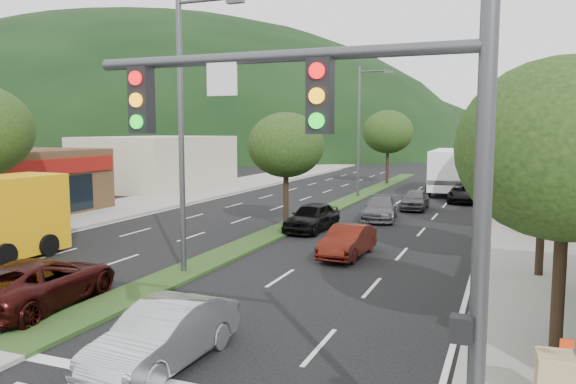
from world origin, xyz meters
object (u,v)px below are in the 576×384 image
at_px(tree_r_b, 546,135).
at_px(tree_r_d, 530,130).
at_px(sedan_silver, 164,335).
at_px(car_queue_a, 312,217).
at_px(tree_r_e, 526,134).
at_px(car_queue_d, 464,193).
at_px(tree_med_far, 388,132).
at_px(tree_med_near, 286,145).
at_px(car_queue_c, 348,241).
at_px(tree_r_a, 566,149).
at_px(car_queue_e, 415,199).
at_px(suv_maroon, 40,282).
at_px(a_frame_sign, 555,376).
at_px(tree_r_c, 536,140).
at_px(motorhome, 450,170).
at_px(streetlight_near, 186,120).
at_px(streetlight_mid, 361,125).
at_px(traffic_signal, 365,172).
at_px(car_queue_b, 380,208).

height_order(tree_r_b, tree_r_d, tree_r_d).
xyz_separation_m(sedan_silver, car_queue_a, (-2.43, 16.94, 0.04)).
distance_m(tree_r_e, car_queue_d, 9.23).
relative_size(tree_med_far, sedan_silver, 1.62).
distance_m(tree_med_near, car_queue_c, 7.97).
distance_m(tree_r_a, car_queue_d, 29.47).
bearing_deg(tree_med_far, car_queue_e, -72.16).
xyz_separation_m(suv_maroon, a_frame_sign, (13.73, -1.52, 0.05)).
bearing_deg(suv_maroon, car_queue_a, -109.35).
bearing_deg(tree_r_c, car_queue_c, -135.34).
bearing_deg(tree_med_near, car_queue_c, -46.83).
height_order(tree_r_b, motorhome, tree_r_b).
distance_m(tree_r_b, tree_r_e, 28.00).
distance_m(streetlight_near, suv_maroon, 7.16).
bearing_deg(sedan_silver, tree_r_b, 56.20).
xyz_separation_m(streetlight_near, streetlight_mid, (0.00, 25.00, 0.00)).
bearing_deg(traffic_signal, streetlight_mid, 104.33).
bearing_deg(tree_r_d, tree_med_near, -135.00).
bearing_deg(motorhome, traffic_signal, -87.29).
xyz_separation_m(tree_r_d, car_queue_c, (-7.20, -17.12, -4.53)).
xyz_separation_m(tree_r_e, streetlight_mid, (-11.79, -7.00, 0.69)).
bearing_deg(tree_r_d, streetlight_mid, 165.73).
bearing_deg(streetlight_near, car_queue_e, 75.94).
height_order(tree_med_far, suv_maroon, tree_med_far).
relative_size(tree_r_b, suv_maroon, 1.32).
xyz_separation_m(streetlight_near, car_queue_b, (3.77, 14.88, -4.92)).
distance_m(tree_r_a, tree_med_near, 18.44).
height_order(car_queue_a, a_frame_sign, a_frame_sign).
relative_size(tree_med_near, motorhome, 0.64).
distance_m(tree_r_c, motorhome, 19.74).
distance_m(car_queue_d, a_frame_sign, 31.48).
xyz_separation_m(tree_r_e, sedan_silver, (-8.07, -39.06, -4.19)).
xyz_separation_m(traffic_signal, car_queue_e, (-3.84, 29.42, -3.97)).
bearing_deg(tree_med_far, suv_maroon, -92.67).
bearing_deg(traffic_signal, tree_r_c, 82.15).
bearing_deg(car_queue_b, traffic_signal, -85.10).
relative_size(suv_maroon, car_queue_d, 1.11).
bearing_deg(suv_maroon, tree_r_e, -117.01).
xyz_separation_m(tree_r_d, streetlight_mid, (-11.79, 3.00, 0.40)).
bearing_deg(tree_med_far, tree_r_d, -49.40).
height_order(tree_med_far, sedan_silver, tree_med_far).
relative_size(streetlight_mid, car_queue_b, 2.20).
relative_size(sedan_silver, motorhome, 0.46).
xyz_separation_m(streetlight_near, motorhome, (6.07, 30.68, -3.68)).
bearing_deg(tree_med_near, motorhome, 73.11).
bearing_deg(tree_med_far, tree_r_e, -18.43).
relative_size(tree_r_c, tree_r_d, 0.90).
distance_m(car_queue_e, motorhome, 10.92).
xyz_separation_m(tree_r_e, tree_med_far, (-12.00, 4.00, 0.11)).
bearing_deg(car_queue_e, tree_r_b, -68.07).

